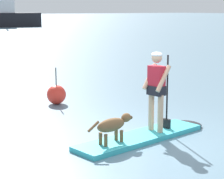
% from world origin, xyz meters
% --- Properties ---
extents(ground_plane, '(400.00, 400.00, 0.00)m').
position_xyz_m(ground_plane, '(0.00, 0.00, 0.00)').
color(ground_plane, slate).
extents(paddleboard, '(3.42, 1.09, 0.10)m').
position_xyz_m(paddleboard, '(0.23, 0.03, 0.05)').
color(paddleboard, '#33B2BF').
rests_on(paddleboard, ground_plane).
extents(person_paddler, '(0.63, 0.51, 1.68)m').
position_xyz_m(person_paddler, '(0.47, 0.05, 1.07)').
color(person_paddler, tan).
rests_on(person_paddler, paddleboard).
extents(dog, '(1.14, 0.29, 0.53)m').
position_xyz_m(dog, '(-0.75, -0.09, 0.45)').
color(dog, brown).
rests_on(dog, paddleboard).
extents(moored_boat_far_starboard, '(11.40, 3.93, 9.70)m').
position_xyz_m(moored_boat_far_starboard, '(18.27, 54.26, 1.70)').
color(moored_boat_far_starboard, black).
rests_on(moored_boat_far_starboard, ground_plane).
extents(marker_buoy, '(0.54, 0.54, 1.04)m').
position_xyz_m(marker_buoy, '(0.23, 4.01, 0.27)').
color(marker_buoy, red).
rests_on(marker_buoy, ground_plane).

